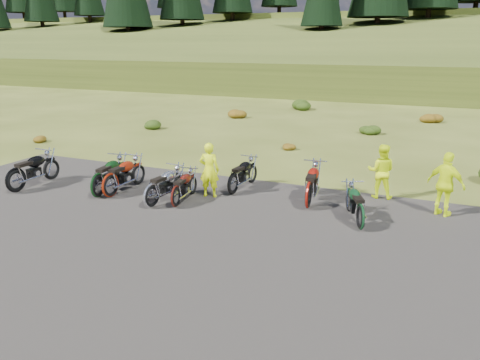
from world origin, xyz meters
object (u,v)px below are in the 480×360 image
at_px(motorcycle_0, 18,193).
at_px(motorcycle_7, 359,230).
at_px(person_middle, 209,171).
at_px(motorcycle_3, 152,208).

relative_size(motorcycle_0, motorcycle_7, 1.18).
height_order(motorcycle_0, person_middle, person_middle).
bearing_deg(motorcycle_0, motorcycle_7, -83.02).
xyz_separation_m(motorcycle_0, motorcycle_3, (4.90, 0.50, 0.00)).
xyz_separation_m(motorcycle_3, person_middle, (1.12, 1.59, 0.87)).
relative_size(motorcycle_0, person_middle, 1.31).
bearing_deg(motorcycle_3, person_middle, -28.87).
xyz_separation_m(motorcycle_7, person_middle, (-4.86, 0.87, 0.87)).
height_order(motorcycle_0, motorcycle_7, motorcycle_0).
distance_m(motorcycle_0, person_middle, 6.43).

